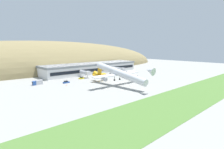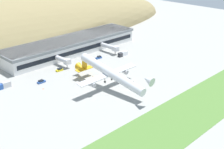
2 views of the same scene
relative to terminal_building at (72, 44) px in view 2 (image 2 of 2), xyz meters
The scene contains 14 objects.
ground_plane 53.30m from the terminal_building, 101.06° to the right, with size 419.36×419.36×0.00m, color gray.
grass_strip_foreground 97.16m from the terminal_building, 96.02° to the right, with size 377.42×24.97×0.08m, color #4C7533.
hill_backdrop 56.04m from the terminal_building, 113.46° to the left, with size 335.28×84.35×60.41m, color olive.
terminal_building is the anchor object (origin of this frame).
jetway_0 25.63m from the terminal_building, 138.18° to the right, with size 3.38×11.65×5.43m.
jetway_1 25.02m from the terminal_building, 48.10° to the right, with size 3.38×14.51×5.43m.
cargo_airplane 59.62m from the terminal_building, 109.91° to the right, with size 36.48×50.75×12.05m.
service_car_0 32.60m from the terminal_building, 140.15° to the right, with size 3.98×1.91×1.61m.
service_car_1 22.11m from the terminal_building, 78.55° to the right, with size 3.99×1.80×1.62m.
service_car_2 49.16m from the terminal_building, 146.27° to the right, with size 4.28×1.98×1.55m.
fuel_truck 33.92m from the terminal_building, 57.13° to the right, with size 6.71×2.69×2.80m.
box_truck 60.05m from the terminal_building, 160.95° to the right, with size 6.13×2.37×2.92m.
traffic_cone_0 43.89m from the terminal_building, 113.31° to the right, with size 0.52×0.52×0.58m.
traffic_cone_1 55.93m from the terminal_building, 142.36° to the right, with size 0.52×0.52×0.58m.
Camera 2 is at (-106.15, -102.62, 65.84)m, focal length 50.00 mm.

